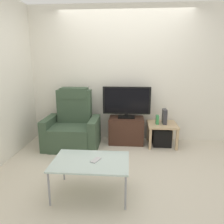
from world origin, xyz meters
TOP-DOWN VIEW (x-y plane):
  - ground_plane at (0.00, 0.00)m, footprint 6.40×6.40m
  - wall_back at (0.00, 1.13)m, footprint 6.40×0.06m
  - tv_stand at (0.05, 0.86)m, footprint 0.66×0.42m
  - television at (0.05, 0.88)m, footprint 0.91×0.20m
  - recliner_armchair at (-0.94, 0.61)m, footprint 0.98×0.78m
  - side_table at (0.73, 0.79)m, footprint 0.54×0.54m
  - subwoofer_box at (0.73, 0.79)m, footprint 0.33×0.33m
  - book_upright at (0.63, 0.77)m, footprint 0.05×0.12m
  - game_console at (0.77, 0.80)m, footprint 0.07×0.20m
  - coffee_table at (-0.35, -0.84)m, footprint 0.90×0.60m
  - cell_phone at (-0.29, -0.83)m, footprint 0.13×0.17m

SIDE VIEW (x-z plane):
  - ground_plane at x=0.00m, z-range 0.00..0.00m
  - subwoofer_box at x=0.73m, z-range 0.00..0.33m
  - tv_stand at x=0.05m, z-range 0.00..0.50m
  - side_table at x=0.73m, z-range 0.15..0.57m
  - recliner_armchair at x=-0.94m, z-range -0.17..0.91m
  - coffee_table at x=-0.35m, z-range 0.19..0.61m
  - cell_phone at x=-0.29m, z-range 0.43..0.44m
  - book_upright at x=0.63m, z-range 0.42..0.58m
  - game_console at x=0.77m, z-range 0.42..0.70m
  - television at x=0.05m, z-range 0.52..1.12m
  - wall_back at x=0.00m, z-range 0.00..2.60m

